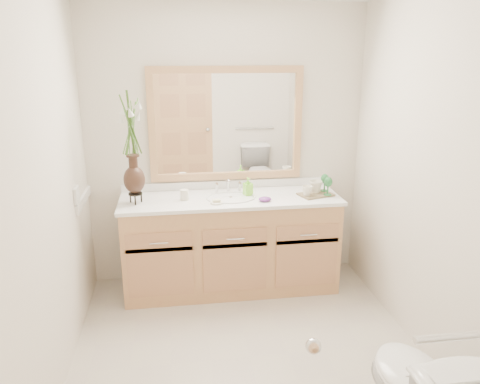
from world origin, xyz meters
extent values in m
plane|color=beige|center=(0.00, 0.00, 0.00)|extent=(2.60, 2.60, 0.00)
cube|color=beige|center=(0.00, 1.30, 1.20)|extent=(2.40, 0.02, 2.40)
cube|color=beige|center=(0.00, -1.30, 1.20)|extent=(2.40, 0.02, 2.40)
cube|color=beige|center=(-1.20, 0.00, 1.20)|extent=(0.02, 2.60, 2.40)
cube|color=beige|center=(1.20, 0.00, 1.20)|extent=(0.02, 2.60, 2.40)
cube|color=tan|center=(0.00, 1.01, 0.40)|extent=(1.80, 0.55, 0.80)
cube|color=white|center=(0.00, 1.01, 0.82)|extent=(1.84, 0.57, 0.03)
ellipsoid|color=white|center=(0.00, 0.99, 0.78)|extent=(0.38, 0.30, 0.12)
cylinder|color=silver|center=(0.00, 1.17, 0.89)|extent=(0.02, 0.02, 0.11)
cylinder|color=silver|center=(-0.10, 1.17, 0.87)|extent=(0.02, 0.02, 0.08)
cylinder|color=silver|center=(0.10, 1.17, 0.87)|extent=(0.02, 0.02, 0.08)
cube|color=white|center=(0.00, 1.28, 1.41)|extent=(1.20, 0.01, 0.85)
cube|color=tan|center=(0.00, 1.28, 1.86)|extent=(1.32, 0.04, 0.06)
cube|color=tan|center=(0.00, 1.28, 0.95)|extent=(1.32, 0.04, 0.06)
cube|color=tan|center=(-0.63, 1.28, 1.41)|extent=(0.06, 0.04, 0.85)
cube|color=tan|center=(0.63, 1.28, 1.41)|extent=(0.06, 0.04, 0.85)
cube|color=white|center=(-1.19, 0.76, 0.98)|extent=(0.02, 0.12, 0.12)
cube|color=tan|center=(-0.30, -1.29, 1.00)|extent=(0.80, 0.03, 2.00)
cylinder|color=black|center=(-0.78, 0.97, 0.91)|extent=(0.11, 0.11, 0.01)
ellipsoid|color=black|center=(-0.78, 0.97, 1.03)|extent=(0.17, 0.17, 0.22)
cylinder|color=black|center=(-0.78, 0.97, 1.17)|extent=(0.07, 0.07, 0.10)
cylinder|color=#4C7A33|center=(-0.78, 0.97, 1.43)|extent=(0.06, 0.06, 0.40)
cylinder|color=silver|center=(-0.38, 1.00, 0.87)|extent=(0.07, 0.07, 0.09)
cylinder|color=silver|center=(-0.13, 0.87, 0.84)|extent=(0.10, 0.10, 0.01)
cube|color=beige|center=(-0.13, 0.87, 0.85)|extent=(0.06, 0.05, 0.02)
imported|color=#82E836|center=(0.16, 1.06, 0.90)|extent=(0.08, 0.08, 0.14)
ellipsoid|color=#66297C|center=(0.26, 0.87, 0.85)|extent=(0.13, 0.11, 0.04)
cube|color=brown|center=(0.72, 0.97, 0.84)|extent=(0.32, 0.26, 0.01)
imported|color=silver|center=(0.64, 0.93, 0.89)|extent=(0.10, 0.09, 0.09)
imported|color=silver|center=(0.73, 1.00, 0.90)|extent=(0.13, 0.13, 0.11)
cylinder|color=#246D33|center=(0.81, 0.92, 0.85)|extent=(0.07, 0.07, 0.01)
cylinder|color=#246D33|center=(0.81, 0.92, 0.90)|extent=(0.01, 0.01, 0.10)
ellipsoid|color=#246D33|center=(0.81, 0.92, 0.96)|extent=(0.07, 0.07, 0.08)
cylinder|color=#246D33|center=(0.82, 1.03, 0.85)|extent=(0.06, 0.06, 0.01)
cylinder|color=#246D33|center=(0.82, 1.03, 0.90)|extent=(0.01, 0.01, 0.10)
ellipsoid|color=#246D33|center=(0.82, 1.03, 0.96)|extent=(0.07, 0.07, 0.08)
camera|label=1|loc=(-0.46, -2.70, 2.01)|focal=35.00mm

